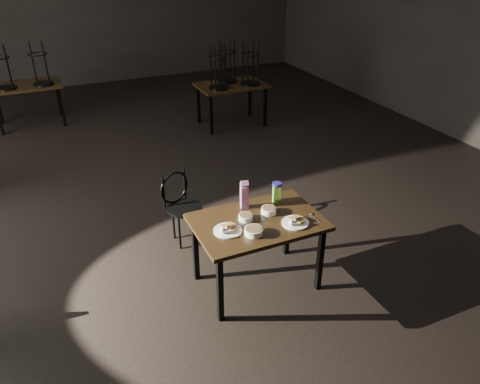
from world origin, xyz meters
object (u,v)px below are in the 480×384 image
juice_carton (244,195)px  water_bottle (277,192)px  bentwood_chair (181,202)px  main_table (258,227)px

juice_carton → water_bottle: 0.34m
water_bottle → bentwood_chair: bearing=132.8°
main_table → bentwood_chair: (-0.43, 1.05, -0.18)m
juice_carton → main_table: bearing=-86.8°
juice_carton → water_bottle: bearing=-4.0°
main_table → water_bottle: 0.45m
bentwood_chair → main_table: bearing=-88.6°
juice_carton → bentwood_chair: 0.97m
main_table → bentwood_chair: bearing=112.0°
main_table → water_bottle: bearing=36.4°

